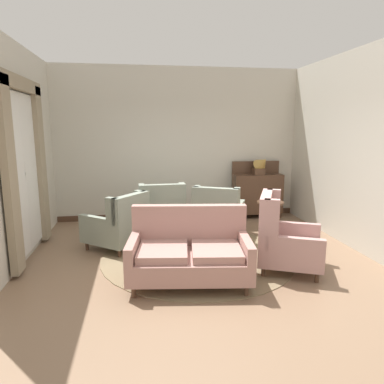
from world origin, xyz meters
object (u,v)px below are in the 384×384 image
armchair_near_window (283,239)px  gramophone (261,165)px  porcelain_vase (185,219)px  armchair_foreground_right (119,225)px  settee (190,253)px  armchair_back_corner (218,215)px  coffee_table (185,232)px  armchair_beside_settee (161,212)px  side_table (270,216)px  sideboard (257,193)px

armchair_near_window → gramophone: gramophone is taller
porcelain_vase → armchair_foreground_right: armchair_foreground_right is taller
settee → armchair_back_corner: 2.00m
porcelain_vase → gramophone: size_ratio=0.67×
coffee_table → armchair_back_corner: (0.76, 1.00, -0.01)m
armchair_back_corner → coffee_table: bearing=78.6°
porcelain_vase → armchair_beside_settee: bearing=100.8°
settee → armchair_beside_settee: 2.20m
side_table → gramophone: 1.60m
settee → armchair_near_window: armchair_near_window is taller
settee → sideboard: sideboard is taller
armchair_near_window → armchair_back_corner: bearing=43.0°
armchair_foreground_right → sideboard: (2.97, 1.66, 0.15)m
armchair_back_corner → side_table: 0.95m
porcelain_vase → armchair_beside_settee: (-0.27, 1.40, -0.22)m
armchair_beside_settee → side_table: size_ratio=1.49×
armchair_foreground_right → coffee_table: bearing=98.1°
armchair_beside_settee → armchair_foreground_right: 1.07m
sideboard → gramophone: gramophone is taller
armchair_back_corner → sideboard: size_ratio=0.91×
sideboard → armchair_foreground_right: bearing=-150.9°
armchair_near_window → armchair_foreground_right: armchair_near_window is taller
porcelain_vase → armchair_beside_settee: 1.44m
armchair_beside_settee → porcelain_vase: bearing=98.8°
armchair_back_corner → armchair_foreground_right: 1.83m
armchair_foreground_right → gramophone: gramophone is taller
settee → armchair_beside_settee: armchair_beside_settee is taller
sideboard → gramophone: bearing=-62.2°
armchair_back_corner → side_table: bearing=-165.5°
armchair_near_window → sideboard: bearing=11.5°
porcelain_vase → gramophone: bearing=47.9°
side_table → gramophone: bearing=77.5°
armchair_beside_settee → armchair_back_corner: bearing=158.6°
armchair_beside_settee → side_table: 2.04m
porcelain_vase → armchair_beside_settee: armchair_beside_settee is taller
armchair_beside_settee → gramophone: bearing=-162.4°
armchair_foreground_right → sideboard: sideboard is taller
armchair_beside_settee → armchair_foreground_right: size_ratio=0.86×
armchair_beside_settee → armchair_back_corner: (1.04, -0.36, -0.01)m
coffee_table → porcelain_vase: porcelain_vase is taller
armchair_near_window → armchair_back_corner: 1.72m
porcelain_vase → armchair_foreground_right: (-1.02, 0.64, -0.24)m
porcelain_vase → gramophone: (2.00, 2.21, 0.55)m
settee → gramophone: 3.72m
armchair_foreground_right → sideboard: size_ratio=0.93×
armchair_foreground_right → side_table: armchair_foreground_right is taller
armchair_beside_settee → gramophone: 2.53m
armchair_beside_settee → side_table: armchair_beside_settee is taller
armchair_near_window → gramophone: (0.66, 2.79, 0.75)m
settee → armchair_back_corner: size_ratio=1.46×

